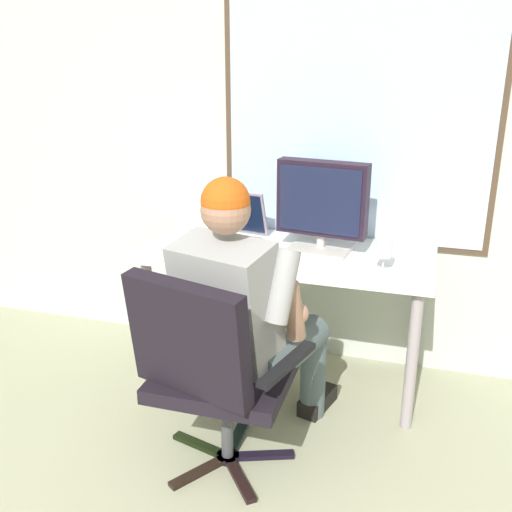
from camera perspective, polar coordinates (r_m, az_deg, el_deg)
name	(u,v)px	position (r m, az deg, el deg)	size (l,w,h in m)	color
wall_rear	(292,100)	(3.16, 3.48, 14.62)	(4.77, 0.08, 2.82)	beige
desk	(286,267)	(2.96, 2.90, -1.07)	(1.42, 0.62, 0.72)	gray
office_chair	(210,364)	(2.35, -4.38, -10.21)	(0.69, 0.63, 0.90)	black
person_seated	(246,311)	(2.49, -0.97, -5.28)	(0.65, 0.87, 1.22)	#495859
crt_monitor	(322,203)	(2.88, 6.31, 5.06)	(0.44, 0.27, 0.44)	beige
laptop	(228,227)	(3.08, -2.64, 2.74)	(0.38, 0.38, 0.25)	#988AA0
wine_glass	(384,250)	(2.70, 12.11, 0.57)	(0.07, 0.07, 0.15)	silver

